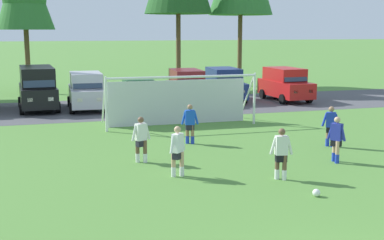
{
  "coord_description": "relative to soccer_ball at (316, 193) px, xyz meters",
  "views": [
    {
      "loc": [
        -5.51,
        -6.74,
        4.65
      ],
      "look_at": [
        -0.23,
        11.17,
        1.36
      ],
      "focal_mm": 48.09,
      "sensor_mm": 36.0,
      "label": 1
    }
  ],
  "objects": [
    {
      "name": "player_striker_near",
      "position": [
        -3.24,
        3.07,
        0.71
      ],
      "size": [
        0.65,
        0.5,
        1.64
      ],
      "color": "tan",
      "rests_on": "ground"
    },
    {
      "name": "parked_car_slot_right",
      "position": [
        4.26,
        19.39,
        1.0
      ],
      "size": [
        2.37,
        4.72,
        2.16
      ],
      "color": "navy",
      "rests_on": "ground"
    },
    {
      "name": "player_defender_far",
      "position": [
        -1.52,
        7.58,
        0.71
      ],
      "size": [
        0.73,
        0.28,
        1.64
      ],
      "color": "#936B4C",
      "rests_on": "ground"
    },
    {
      "name": "parked_car_slot_center",
      "position": [
        -1.66,
        18.33,
        0.77
      ],
      "size": [
        2.14,
        4.25,
        1.72
      ],
      "color": "#194C2D",
      "rests_on": "ground"
    },
    {
      "name": "ground_plane",
      "position": [
        -1.8,
        9.39,
        -0.11
      ],
      "size": [
        400.0,
        400.0,
        0.0
      ],
      "primitive_type": "plane",
      "color": "#518438"
    },
    {
      "name": "soccer_ball",
      "position": [
        0.0,
        0.0,
        0.0
      ],
      "size": [
        0.22,
        0.22,
        0.22
      ],
      "color": "white",
      "rests_on": "ground"
    },
    {
      "name": "parked_car_slot_left",
      "position": [
        -7.52,
        18.84,
        1.23
      ],
      "size": [
        2.4,
        4.9,
        2.52
      ],
      "color": "black",
      "rests_on": "ground"
    },
    {
      "name": "parked_car_slot_center_left",
      "position": [
        -4.77,
        18.21,
        1.0
      ],
      "size": [
        2.21,
        4.64,
        2.16
      ],
      "color": "#B2B2BC",
      "rests_on": "ground"
    },
    {
      "name": "soccer_goal",
      "position": [
        -0.83,
        11.85,
        1.18
      ],
      "size": [
        7.44,
        1.99,
        2.57
      ],
      "color": "white",
      "rests_on": "ground"
    },
    {
      "name": "parking_lot_strip",
      "position": [
        -1.8,
        18.15,
        -0.11
      ],
      "size": [
        52.0,
        8.4,
        0.01
      ],
      "primitive_type": "cube",
      "color": "#4C4C51",
      "rests_on": "ground"
    },
    {
      "name": "parked_car_slot_center_right",
      "position": [
        1.53,
        18.74,
        1.0
      ],
      "size": [
        2.38,
        4.72,
        2.16
      ],
      "color": "maroon",
      "rests_on": "ground"
    },
    {
      "name": "player_winger_left",
      "position": [
        2.6,
        3.21,
        0.71
      ],
      "size": [
        0.42,
        0.7,
        1.64
      ],
      "color": "tan",
      "rests_on": "ground"
    },
    {
      "name": "player_midfield_center",
      "position": [
        3.74,
        5.46,
        0.71
      ],
      "size": [
        0.63,
        0.52,
        1.64
      ],
      "color": "#936B4C",
      "rests_on": "ground"
    },
    {
      "name": "parked_car_slot_far_right",
      "position": [
        8.19,
        18.37,
        1.0
      ],
      "size": [
        2.25,
        4.66,
        2.16
      ],
      "color": "red",
      "rests_on": "ground"
    },
    {
      "name": "player_trailing_back",
      "position": [
        -4.02,
        5.16,
        0.71
      ],
      "size": [
        0.74,
        0.36,
        1.64
      ],
      "color": "brown",
      "rests_on": "ground"
    },
    {
      "name": "player_winger_right",
      "position": [
        -0.22,
        1.82,
        0.71
      ],
      "size": [
        0.72,
        0.3,
        1.64
      ],
      "color": "brown",
      "rests_on": "ground"
    }
  ]
}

